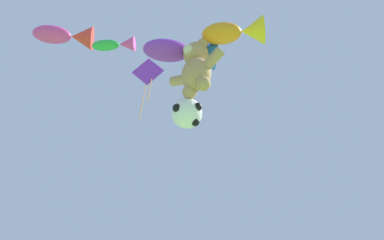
% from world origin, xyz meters
% --- Properties ---
extents(teddy_bear_kite, '(2.17, 0.96, 2.20)m').
position_xyz_m(teddy_bear_kite, '(1.11, 3.89, 10.65)').
color(teddy_bear_kite, tan).
extents(soccer_ball_kite, '(1.05, 1.05, 0.97)m').
position_xyz_m(soccer_ball_kite, '(0.49, 4.16, 9.31)').
color(soccer_ball_kite, white).
extents(fish_kite_tangerine, '(2.12, 1.85, 0.95)m').
position_xyz_m(fish_kite_tangerine, '(2.43, 4.41, 11.79)').
color(fish_kite_tangerine, orange).
extents(fish_kite_violet, '(2.27, 2.44, 1.02)m').
position_xyz_m(fish_kite_violet, '(0.68, 3.81, 11.63)').
color(fish_kite_violet, purple).
extents(fish_kite_emerald, '(1.44, 1.26, 0.51)m').
position_xyz_m(fish_kite_emerald, '(-1.06, 2.27, 12.03)').
color(fish_kite_emerald, green).
extents(fish_kite_magenta, '(1.94, 2.08, 0.86)m').
position_xyz_m(fish_kite_magenta, '(-2.59, 1.19, 12.74)').
color(fish_kite_magenta, '#E53F9E').
extents(diamond_kite, '(1.11, 0.84, 3.15)m').
position_xyz_m(diamond_kite, '(-2.38, 4.86, 13.40)').
color(diamond_kite, purple).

